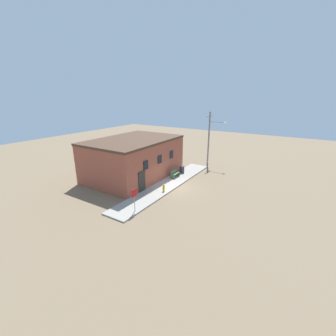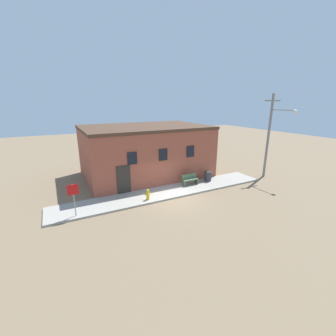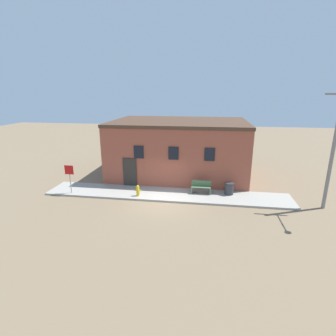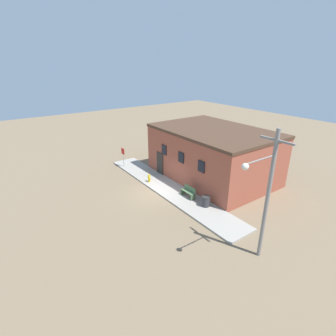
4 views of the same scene
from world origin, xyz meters
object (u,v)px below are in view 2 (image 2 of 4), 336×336
(stop_sign, at_px, (73,194))
(bench, at_px, (190,180))
(utility_pole, at_px, (271,133))
(fire_hydrant, at_px, (148,194))
(trash_bin, at_px, (208,176))

(stop_sign, bearing_deg, bench, 8.24)
(bench, height_order, utility_pole, utility_pole)
(fire_hydrant, height_order, stop_sign, stop_sign)
(fire_hydrant, relative_size, bench, 0.57)
(bench, distance_m, trash_bin, 1.87)
(stop_sign, height_order, trash_bin, stop_sign)
(stop_sign, bearing_deg, utility_pole, 0.17)
(stop_sign, bearing_deg, fire_hydrant, 2.08)
(trash_bin, xyz_separation_m, utility_pole, (5.53, -1.32, 3.51))
(fire_hydrant, distance_m, utility_pole, 12.06)
(bench, xyz_separation_m, utility_pole, (7.40, -1.22, 3.49))
(bench, distance_m, utility_pole, 8.27)
(fire_hydrant, xyz_separation_m, bench, (4.13, 1.10, 0.05))
(fire_hydrant, bearing_deg, trash_bin, 11.30)
(bench, bearing_deg, trash_bin, 2.97)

